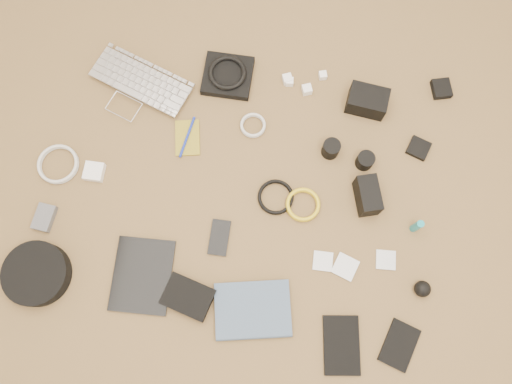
% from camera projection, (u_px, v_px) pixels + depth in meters
% --- Properties ---
extents(laptop, '(0.43, 0.36, 0.03)m').
position_uv_depth(laptop, '(134.00, 93.00, 1.81)').
color(laptop, silver).
rests_on(laptop, ground).
extents(headphone_pouch, '(0.18, 0.17, 0.03)m').
position_uv_depth(headphone_pouch, '(228.00, 76.00, 1.82)').
color(headphone_pouch, black).
rests_on(headphone_pouch, ground).
extents(headphones, '(0.15, 0.15, 0.02)m').
position_uv_depth(headphones, '(227.00, 73.00, 1.80)').
color(headphones, black).
rests_on(headphones, headphone_pouch).
extents(charger_a, '(0.04, 0.04, 0.03)m').
position_uv_depth(charger_a, '(287.00, 79.00, 1.82)').
color(charger_a, white).
rests_on(charger_a, ground).
extents(charger_b, '(0.03, 0.03, 0.03)m').
position_uv_depth(charger_b, '(289.00, 82.00, 1.82)').
color(charger_b, white).
rests_on(charger_b, ground).
extents(charger_c, '(0.03, 0.03, 0.03)m').
position_uv_depth(charger_c, '(323.00, 75.00, 1.83)').
color(charger_c, white).
rests_on(charger_c, ground).
extents(charger_d, '(0.04, 0.04, 0.03)m').
position_uv_depth(charger_d, '(307.00, 90.00, 1.81)').
color(charger_d, white).
rests_on(charger_d, ground).
extents(dslr_camera, '(0.15, 0.11, 0.08)m').
position_uv_depth(dslr_camera, '(367.00, 101.00, 1.77)').
color(dslr_camera, black).
rests_on(dslr_camera, ground).
extents(lens_pouch, '(0.08, 0.09, 0.03)m').
position_uv_depth(lens_pouch, '(441.00, 89.00, 1.81)').
color(lens_pouch, black).
rests_on(lens_pouch, ground).
extents(notebook_olive, '(0.11, 0.15, 0.01)m').
position_uv_depth(notebook_olive, '(187.00, 138.00, 1.77)').
color(notebook_olive, olive).
rests_on(notebook_olive, ground).
extents(pen_blue, '(0.03, 0.16, 0.01)m').
position_uv_depth(pen_blue, '(187.00, 137.00, 1.76)').
color(pen_blue, '#1427A6').
rests_on(pen_blue, notebook_olive).
extents(cable_white_a, '(0.12, 0.12, 0.01)m').
position_uv_depth(cable_white_a, '(253.00, 126.00, 1.78)').
color(cable_white_a, silver).
rests_on(cable_white_a, ground).
extents(lens_a, '(0.06, 0.06, 0.07)m').
position_uv_depth(lens_a, '(331.00, 149.00, 1.73)').
color(lens_a, black).
rests_on(lens_a, ground).
extents(lens_b, '(0.08, 0.08, 0.06)m').
position_uv_depth(lens_b, '(365.00, 161.00, 1.72)').
color(lens_b, black).
rests_on(lens_b, ground).
extents(card_reader, '(0.09, 0.09, 0.02)m').
position_uv_depth(card_reader, '(419.00, 148.00, 1.76)').
color(card_reader, black).
rests_on(card_reader, ground).
extents(power_brick, '(0.07, 0.07, 0.03)m').
position_uv_depth(power_brick, '(94.00, 172.00, 1.73)').
color(power_brick, white).
rests_on(power_brick, ground).
extents(cable_white_b, '(0.16, 0.16, 0.01)m').
position_uv_depth(cable_white_b, '(59.00, 165.00, 1.74)').
color(cable_white_b, silver).
rests_on(cable_white_b, ground).
extents(cable_black, '(0.13, 0.13, 0.01)m').
position_uv_depth(cable_black, '(276.00, 197.00, 1.71)').
color(cable_black, black).
rests_on(cable_black, ground).
extents(cable_yellow, '(0.15, 0.15, 0.01)m').
position_uv_depth(cable_yellow, '(303.00, 205.00, 1.71)').
color(cable_yellow, gold).
rests_on(cable_yellow, ground).
extents(flash, '(0.10, 0.14, 0.09)m').
position_uv_depth(flash, '(368.00, 196.00, 1.67)').
color(flash, black).
rests_on(flash, ground).
extents(lens_cleaner, '(0.03, 0.03, 0.08)m').
position_uv_depth(lens_cleaner, '(417.00, 226.00, 1.65)').
color(lens_cleaner, teal).
rests_on(lens_cleaner, ground).
extents(battery_charger, '(0.07, 0.10, 0.03)m').
position_uv_depth(battery_charger, '(44.00, 218.00, 1.69)').
color(battery_charger, '#525357').
rests_on(battery_charger, ground).
extents(tablet, '(0.21, 0.26, 0.01)m').
position_uv_depth(tablet, '(142.00, 275.00, 1.65)').
color(tablet, black).
rests_on(tablet, ground).
extents(phone, '(0.07, 0.12, 0.01)m').
position_uv_depth(phone, '(219.00, 238.00, 1.68)').
color(phone, black).
rests_on(phone, ground).
extents(filter_case_left, '(0.07, 0.07, 0.01)m').
position_uv_depth(filter_case_left, '(323.00, 261.00, 1.66)').
color(filter_case_left, silver).
rests_on(filter_case_left, ground).
extents(filter_case_mid, '(0.09, 0.09, 0.01)m').
position_uv_depth(filter_case_mid, '(345.00, 267.00, 1.65)').
color(filter_case_mid, silver).
rests_on(filter_case_mid, ground).
extents(filter_case_right, '(0.07, 0.07, 0.01)m').
position_uv_depth(filter_case_right, '(386.00, 260.00, 1.66)').
color(filter_case_right, silver).
rests_on(filter_case_right, ground).
extents(air_blower, '(0.06, 0.06, 0.05)m').
position_uv_depth(air_blower, '(422.00, 289.00, 1.61)').
color(air_blower, black).
rests_on(air_blower, ground).
extents(headphone_case, '(0.23, 0.23, 0.06)m').
position_uv_depth(headphone_case, '(37.00, 274.00, 1.62)').
color(headphone_case, black).
rests_on(headphone_case, ground).
extents(drive_case, '(0.18, 0.14, 0.04)m').
position_uv_depth(drive_case, '(188.00, 297.00, 1.62)').
color(drive_case, black).
rests_on(drive_case, ground).
extents(paperback, '(0.28, 0.23, 0.02)m').
position_uv_depth(paperback, '(254.00, 339.00, 1.59)').
color(paperback, '#425670').
rests_on(paperback, ground).
extents(notebook_black_a, '(0.14, 0.20, 0.01)m').
position_uv_depth(notebook_black_a, '(341.00, 345.00, 1.59)').
color(notebook_black_a, black).
rests_on(notebook_black_a, ground).
extents(notebook_black_b, '(0.13, 0.16, 0.01)m').
position_uv_depth(notebook_black_b, '(399.00, 345.00, 1.59)').
color(notebook_black_b, black).
rests_on(notebook_black_b, ground).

